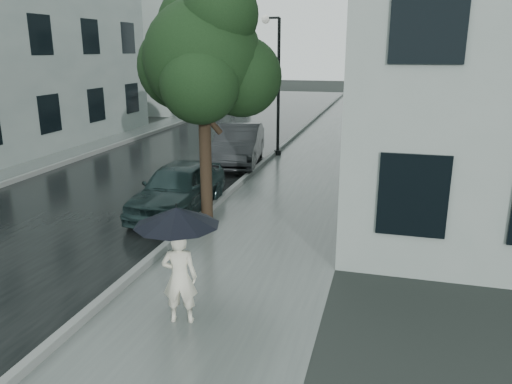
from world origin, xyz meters
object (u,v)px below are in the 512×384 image
(street_tree, at_px, (204,57))
(car_far, at_px, (238,144))
(pedestrian, at_px, (180,277))
(car_near, at_px, (178,188))
(lamp_post, at_px, (275,77))

(street_tree, distance_m, car_far, 7.07)
(pedestrian, height_order, car_far, pedestrian)
(pedestrian, bearing_deg, car_near, -79.59)
(street_tree, xyz_separation_m, car_far, (-1.14, 6.20, -3.20))
(street_tree, bearing_deg, car_far, 100.38)
(lamp_post, height_order, car_far, lamp_post)
(street_tree, height_order, car_near, street_tree)
(lamp_post, xyz_separation_m, car_far, (-0.91, -1.92, -2.31))
(pedestrian, height_order, lamp_post, lamp_post)
(lamp_post, distance_m, car_far, 3.14)
(pedestrian, bearing_deg, lamp_post, -96.89)
(lamp_post, bearing_deg, pedestrian, -73.82)
(car_near, xyz_separation_m, car_far, (-0.17, 5.82, 0.07))
(car_near, relative_size, car_far, 0.88)
(car_near, height_order, car_far, car_far)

